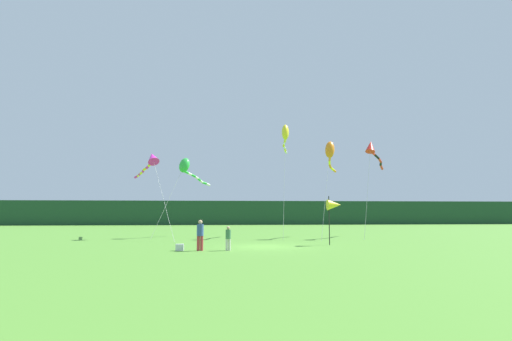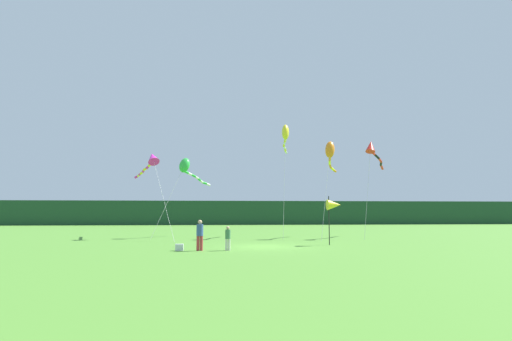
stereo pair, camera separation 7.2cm
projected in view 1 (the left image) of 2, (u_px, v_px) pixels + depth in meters
The scene contains 11 objects.
ground_plane at pixel (265, 247), 24.50m from camera, with size 120.00×120.00×0.00m, color #4C842D.
distant_treeline at pixel (235, 213), 69.27m from camera, with size 108.00×2.25×4.10m, color #1E4228.
person_adult at pixel (200, 233), 21.92m from camera, with size 0.37×0.37×1.67m.
person_child at pixel (228, 237), 22.04m from camera, with size 0.29×0.29×1.33m.
cooler_box at pixel (180, 247), 21.84m from camera, with size 0.43×0.31×0.36m, color silver.
banner_flag_pole at pixel (334, 205), 25.95m from camera, with size 0.90×0.70×3.15m.
kite_red at pixel (372, 150), 34.23m from camera, with size 4.39×6.34×8.28m.
kite_green at pixel (186, 167), 34.36m from camera, with size 4.42×6.04×6.87m.
kite_yellow at pixel (285, 135), 34.71m from camera, with size 1.56×6.78×9.77m.
kite_orange at pixel (330, 152), 34.03m from camera, with size 3.36×7.07×8.23m.
kite_magenta at pixel (151, 160), 33.45m from camera, with size 4.70×8.57×7.30m.
Camera 1 is at (-2.88, -24.70, 2.08)m, focal length 28.01 mm.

